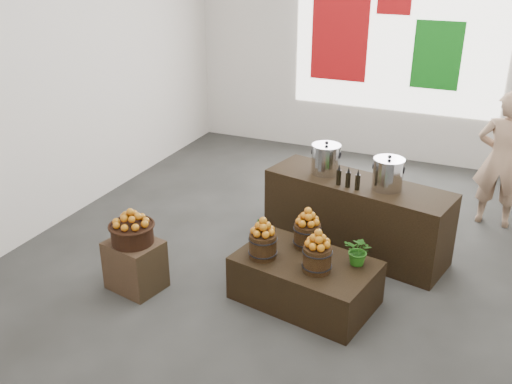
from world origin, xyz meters
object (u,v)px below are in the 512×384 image
at_px(shopper, 502,160).
at_px(crate, 135,265).
at_px(wicker_basket, 132,234).
at_px(stock_pot_center, 388,175).
at_px(counter, 356,216).
at_px(display_table, 305,280).
at_px(stock_pot_left, 326,160).

bearing_deg(shopper, crate, 44.75).
bearing_deg(crate, wicker_basket, 0.00).
relative_size(crate, stock_pot_center, 1.63).
distance_m(crate, counter, 2.48).
bearing_deg(counter, shopper, 56.34).
height_order(crate, display_table, crate).
distance_m(crate, stock_pot_center, 2.78).
relative_size(wicker_basket, stock_pot_center, 1.31).
bearing_deg(stock_pot_center, wicker_basket, -143.60).
bearing_deg(counter, stock_pot_center, 0.00).
relative_size(crate, counter, 0.25).
xyz_separation_m(crate, stock_pot_left, (1.42, 1.75, 0.74)).
bearing_deg(stock_pot_left, crate, -129.08).
height_order(stock_pot_left, shopper, shopper).
bearing_deg(wicker_basket, crate, 0.00).
bearing_deg(display_table, shopper, 68.80).
height_order(counter, stock_pot_center, stock_pot_center).
bearing_deg(crate, shopper, 42.85).
xyz_separation_m(crate, wicker_basket, (0.00, 0.00, 0.36)).
relative_size(wicker_basket, shopper, 0.25).
height_order(crate, shopper, shopper).
distance_m(wicker_basket, stock_pot_left, 2.29).
distance_m(stock_pot_left, shopper, 2.22).
relative_size(wicker_basket, counter, 0.20).
height_order(stock_pot_left, stock_pot_center, same).
height_order(crate, stock_pot_center, stock_pot_center).
distance_m(crate, wicker_basket, 0.36).
bearing_deg(stock_pot_left, counter, -12.59).
bearing_deg(stock_pot_center, shopper, 52.51).
height_order(wicker_basket, stock_pot_center, stock_pot_center).
bearing_deg(crate, stock_pot_center, 36.40).
xyz_separation_m(wicker_basket, stock_pot_center, (2.16, 1.59, 0.39)).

